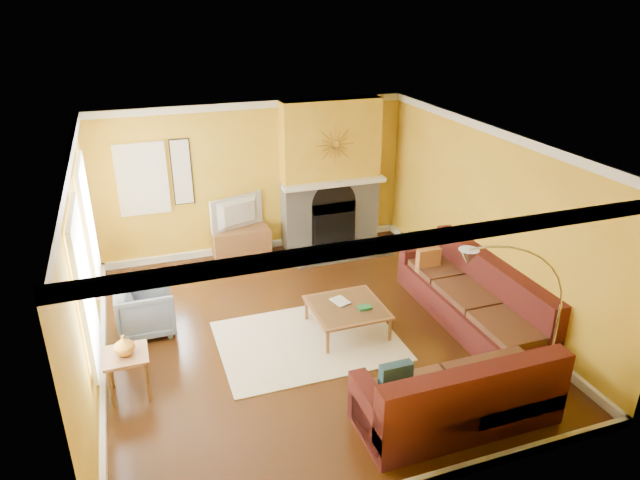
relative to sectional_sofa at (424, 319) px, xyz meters
name	(u,v)px	position (x,y,z in m)	size (l,w,h in m)	color
floor	(308,332)	(-1.31, 0.89, -0.46)	(5.50, 6.00, 0.02)	#4D2A10
ceiling	(306,142)	(-1.31, 0.89, 2.26)	(5.50, 6.00, 0.02)	white
wall_back	(255,178)	(-1.31, 3.90, 0.90)	(5.50, 0.02, 2.70)	gold
wall_front	(416,378)	(-1.31, -2.12, 0.90)	(5.50, 0.02, 2.70)	gold
wall_left	(83,275)	(-4.07, 0.89, 0.90)	(0.02, 6.00, 2.70)	gold
wall_right	(487,218)	(1.45, 0.89, 0.90)	(0.02, 6.00, 2.70)	gold
baseboard	(308,327)	(-1.31, 0.89, -0.39)	(5.50, 6.00, 0.12)	white
crown_molding	(306,147)	(-1.31, 0.89, 2.19)	(5.50, 6.00, 0.12)	white
window_left_near	(87,224)	(-4.03, 2.19, 1.05)	(0.06, 1.22, 1.72)	white
window_left_far	(83,286)	(-4.03, 0.29, 1.05)	(0.06, 1.22, 1.72)	white
window_back	(142,179)	(-3.21, 3.85, 1.10)	(0.82, 0.06, 1.22)	white
wall_art	(182,172)	(-2.56, 3.86, 1.15)	(0.34, 0.04, 1.14)	white
fireplace	(330,174)	(0.04, 3.69, 0.90)	(1.80, 0.40, 2.70)	#9B9893
mantel	(335,183)	(0.04, 3.45, 0.80)	(1.92, 0.22, 0.08)	white
hearth	(340,252)	(0.04, 3.14, -0.42)	(1.80, 0.70, 0.06)	#9B9893
sunburst	(335,145)	(0.04, 3.46, 1.50)	(0.70, 0.04, 0.70)	olive
rug	(308,341)	(-1.39, 0.64, -0.44)	(2.40, 1.80, 0.02)	beige
sectional_sofa	(424,319)	(0.00, 0.00, 0.00)	(2.87, 3.63, 0.90)	#4F1A19
coffee_table	(347,318)	(-0.79, 0.73, -0.25)	(1.00, 1.00, 0.40)	white
media_console	(242,243)	(-1.68, 3.58, -0.17)	(1.00, 0.45, 0.55)	brown
tv	(240,213)	(-1.68, 3.58, 0.39)	(1.02, 0.13, 0.59)	black
subwoofer	(258,247)	(-1.38, 3.60, -0.30)	(0.30, 0.30, 0.30)	white
armchair	(145,309)	(-3.44, 1.64, -0.10)	(0.76, 0.78, 0.71)	slate
side_table	(129,374)	(-3.72, 0.30, -0.17)	(0.50, 0.50, 0.55)	brown
vase	(124,345)	(-3.72, 0.30, 0.22)	(0.24, 0.24, 0.25)	orange
book	(334,303)	(-0.94, 0.83, -0.04)	(0.20, 0.27, 0.03)	white
arc_lamp	(513,332)	(0.25, -1.42, 0.61)	(1.35, 0.36, 2.12)	silver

